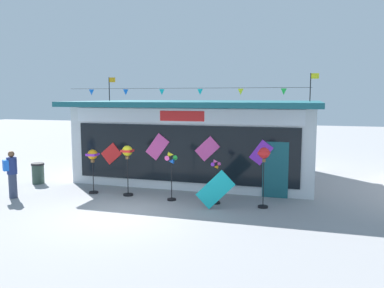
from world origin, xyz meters
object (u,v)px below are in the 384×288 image
object	(u,v)px
person_near_camera	(12,173)
wind_spinner_right	(264,159)
wind_spinner_center_right	(216,178)
display_kite_on_ground	(215,190)
wind_spinner_far_left	(93,159)
trash_bin	(38,173)
wind_spinner_left	(127,156)
wind_spinner_center_left	(171,167)
kite_shop_building	(202,139)

from	to	relation	value
person_near_camera	wind_spinner_right	bearing A→B (deg)	-135.30
wind_spinner_center_right	display_kite_on_ground	world-z (taller)	wind_spinner_center_right
wind_spinner_right	person_near_camera	bearing A→B (deg)	-171.62
wind_spinner_far_left	trash_bin	bearing A→B (deg)	165.35
wind_spinner_left	wind_spinner_center_left	xyz separation A→B (m)	(1.74, -0.21, -0.29)
wind_spinner_center_left	display_kite_on_ground	world-z (taller)	wind_spinner_center_left
wind_spinner_center_left	person_near_camera	size ratio (longest dim) A/B	1.01
wind_spinner_far_left	display_kite_on_ground	world-z (taller)	wind_spinner_far_left
trash_bin	display_kite_on_ground	bearing A→B (deg)	-10.97
wind_spinner_center_right	display_kite_on_ground	distance (m)	0.66
wind_spinner_center_left	trash_bin	world-z (taller)	wind_spinner_center_left
display_kite_on_ground	kite_shop_building	bearing A→B (deg)	109.88
wind_spinner_far_left	wind_spinner_left	distance (m)	1.40
kite_shop_building	wind_spinner_far_left	size ratio (longest dim) A/B	6.10
person_near_camera	wind_spinner_center_left	bearing A→B (deg)	-130.90
trash_bin	wind_spinner_left	bearing A→B (deg)	-9.56
kite_shop_building	wind_spinner_center_left	bearing A→B (deg)	-89.20
wind_spinner_far_left	person_near_camera	distance (m)	2.82
person_near_camera	display_kite_on_ground	distance (m)	7.25
kite_shop_building	wind_spinner_center_left	xyz separation A→B (m)	(0.06, -4.27, -0.54)
display_kite_on_ground	wind_spinner_center_right	bearing A→B (deg)	101.75
wind_spinner_center_right	person_near_camera	size ratio (longest dim) A/B	0.90
wind_spinner_far_left	wind_spinner_center_right	xyz separation A→B (m)	(4.69, -0.12, -0.44)
wind_spinner_far_left	wind_spinner_right	distance (m)	6.27
kite_shop_building	trash_bin	size ratio (longest dim) A/B	11.74
wind_spinner_center_left	display_kite_on_ground	distance (m)	1.86
kite_shop_building	trash_bin	bearing A→B (deg)	-151.55
wind_spinner_far_left	person_near_camera	world-z (taller)	person_near_camera
kite_shop_building	display_kite_on_ground	bearing A→B (deg)	-70.12
wind_spinner_center_left	wind_spinner_right	world-z (taller)	wind_spinner_right
wind_spinner_right	trash_bin	bearing A→B (deg)	174.27
wind_spinner_far_left	wind_spinner_center_left	world-z (taller)	wind_spinner_center_left
wind_spinner_center_right	person_near_camera	xyz separation A→B (m)	(-7.09, -1.30, 0.02)
wind_spinner_center_right	display_kite_on_ground	size ratio (longest dim) A/B	1.29
wind_spinner_right	person_near_camera	distance (m)	8.79
kite_shop_building	wind_spinner_right	size ratio (longest dim) A/B	5.08
kite_shop_building	display_kite_on_ground	distance (m)	5.25
wind_spinner_center_left	person_near_camera	world-z (taller)	wind_spinner_center_left
wind_spinner_center_right	wind_spinner_far_left	bearing A→B (deg)	178.53
wind_spinner_right	trash_bin	size ratio (longest dim) A/B	2.31
wind_spinner_far_left	wind_spinner_center_right	world-z (taller)	wind_spinner_far_left
wind_spinner_far_left	wind_spinner_center_right	bearing A→B (deg)	-1.47
wind_spinner_center_left	wind_spinner_right	size ratio (longest dim) A/B	0.86
wind_spinner_right	wind_spinner_center_right	bearing A→B (deg)	179.29
wind_spinner_center_right	display_kite_on_ground	xyz separation A→B (m)	(0.13, -0.61, -0.23)
wind_spinner_far_left	display_kite_on_ground	xyz separation A→B (m)	(4.82, -0.73, -0.67)
wind_spinner_center_left	trash_bin	bearing A→B (deg)	171.19
wind_spinner_left	person_near_camera	distance (m)	4.10
wind_spinner_center_left	wind_spinner_right	distance (m)	3.17
wind_spinner_center_right	wind_spinner_right	size ratio (longest dim) A/B	0.76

